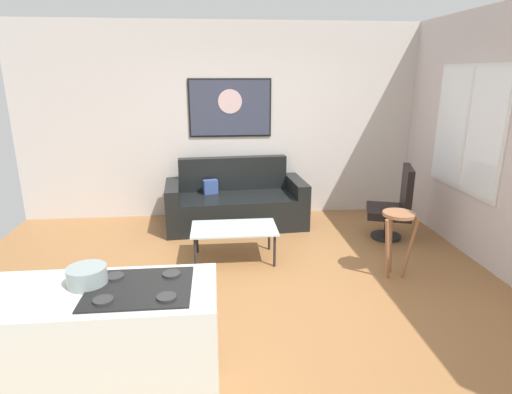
# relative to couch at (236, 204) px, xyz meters

# --- Properties ---
(ground) EXTENTS (6.40, 6.40, 0.04)m
(ground) POSITION_rel_couch_xyz_m (0.10, -1.91, -0.33)
(ground) COLOR #956439
(back_wall) EXTENTS (6.40, 0.05, 2.80)m
(back_wall) POSITION_rel_couch_xyz_m (0.10, 0.51, 1.09)
(back_wall) COLOR beige
(back_wall) RESTS_ON ground
(right_wall) EXTENTS (0.05, 6.40, 2.80)m
(right_wall) POSITION_rel_couch_xyz_m (2.73, -1.61, 1.09)
(right_wall) COLOR beige
(right_wall) RESTS_ON ground
(couch) EXTENTS (1.98, 0.99, 0.92)m
(couch) POSITION_rel_couch_xyz_m (0.00, 0.00, 0.00)
(couch) COLOR black
(couch) RESTS_ON ground
(coffee_table) EXTENTS (0.98, 0.57, 0.39)m
(coffee_table) POSITION_rel_couch_xyz_m (-0.08, -1.18, 0.06)
(coffee_table) COLOR silver
(coffee_table) RESTS_ON ground
(armchair) EXTENTS (0.68, 0.69, 0.97)m
(armchair) POSITION_rel_couch_xyz_m (2.03, -0.74, 0.15)
(armchair) COLOR black
(armchair) RESTS_ON ground
(bar_stool) EXTENTS (0.38, 0.37, 0.71)m
(bar_stool) POSITION_rel_couch_xyz_m (1.61, -1.76, 0.25)
(bar_stool) COLOR #996542
(bar_stool) RESTS_ON ground
(kitchen_counter) EXTENTS (1.38, 0.61, 0.92)m
(kitchen_counter) POSITION_rel_couch_xyz_m (-0.97, -3.47, 0.14)
(kitchen_counter) COLOR silver
(kitchen_counter) RESTS_ON ground
(mixing_bowl) EXTENTS (0.23, 0.23, 0.11)m
(mixing_bowl) POSITION_rel_couch_xyz_m (-1.03, -3.39, 0.64)
(mixing_bowl) COLOR gray
(mixing_bowl) RESTS_ON kitchen_counter
(wall_painting) EXTENTS (1.19, 0.03, 0.83)m
(wall_painting) POSITION_rel_couch_xyz_m (-0.04, 0.47, 1.31)
(wall_painting) COLOR black
(window) EXTENTS (0.03, 1.39, 1.48)m
(window) POSITION_rel_couch_xyz_m (2.69, -1.01, 1.16)
(window) COLOR silver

